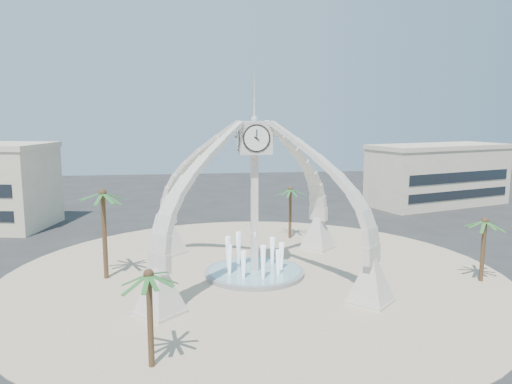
{
  "coord_description": "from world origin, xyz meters",
  "views": [
    {
      "loc": [
        -5.01,
        -38.27,
        12.87
      ],
      "look_at": [
        0.39,
        2.0,
        6.48
      ],
      "focal_mm": 35.0,
      "sensor_mm": 36.0,
      "label": 1
    }
  ],
  "objects": [
    {
      "name": "building_ne",
      "position": [
        30.0,
        28.0,
        4.31
      ],
      "size": [
        21.87,
        14.17,
        8.6
      ],
      "rotation": [
        0.0,
        0.0,
        0.31
      ],
      "color": "beige",
      "rests_on": "ground"
    },
    {
      "name": "ground",
      "position": [
        0.0,
        0.0,
        0.0
      ],
      "size": [
        140.0,
        140.0,
        0.0
      ],
      "primitive_type": "plane",
      "color": "#282828",
      "rests_on": "ground"
    },
    {
      "name": "palm_west",
      "position": [
        -11.68,
        0.74,
        6.73
      ],
      "size": [
        5.12,
        5.12,
        7.59
      ],
      "rotation": [
        0.0,
        0.0,
        -0.4
      ],
      "color": "brown",
      "rests_on": "ground"
    },
    {
      "name": "fountain",
      "position": [
        0.0,
        0.0,
        0.29
      ],
      "size": [
        8.0,
        8.0,
        3.62
      ],
      "color": "gray",
      "rests_on": "ground"
    },
    {
      "name": "palm_east",
      "position": [
        17.19,
        -3.85,
        4.74
      ],
      "size": [
        3.89,
        3.89,
        5.44
      ],
      "rotation": [
        0.0,
        0.0,
        -0.16
      ],
      "color": "brown",
      "rests_on": "ground"
    },
    {
      "name": "palm_south",
      "position": [
        -7.14,
        -13.9,
        4.89
      ],
      "size": [
        4.4,
        4.4,
        5.59
      ],
      "rotation": [
        0.0,
        0.0,
        -0.42
      ],
      "color": "brown",
      "rests_on": "ground"
    },
    {
      "name": "clock_tower",
      "position": [
        -0.0,
        -0.0,
        6.49
      ],
      "size": [
        17.94,
        17.94,
        16.3
      ],
      "color": "silver",
      "rests_on": "ground"
    },
    {
      "name": "palm_north",
      "position": [
        5.23,
        11.43,
        5.14
      ],
      "size": [
        3.91,
        3.91,
        5.84
      ],
      "rotation": [
        0.0,
        0.0,
        0.22
      ],
      "color": "brown",
      "rests_on": "ground"
    },
    {
      "name": "plaza",
      "position": [
        0.0,
        0.0,
        0.03
      ],
      "size": [
        40.0,
        40.0,
        0.06
      ],
      "primitive_type": "cylinder",
      "color": "tan",
      "rests_on": "ground"
    }
  ]
}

